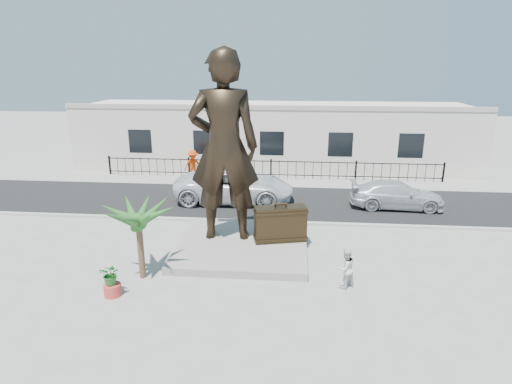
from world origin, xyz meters
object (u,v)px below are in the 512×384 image
(tourist, at_px, (345,268))
(car_white, at_px, (234,185))
(suitcase, at_px, (280,224))
(statue, at_px, (224,147))

(tourist, bearing_deg, car_white, -96.66)
(suitcase, height_order, car_white, car_white)
(tourist, bearing_deg, suitcase, -89.04)
(suitcase, distance_m, tourist, 3.88)
(suitcase, relative_size, tourist, 1.47)
(tourist, relative_size, car_white, 0.22)
(statue, relative_size, suitcase, 3.65)
(suitcase, relative_size, car_white, 0.33)
(suitcase, xyz_separation_m, tourist, (2.31, -3.10, -0.32))
(statue, distance_m, suitcase, 3.86)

